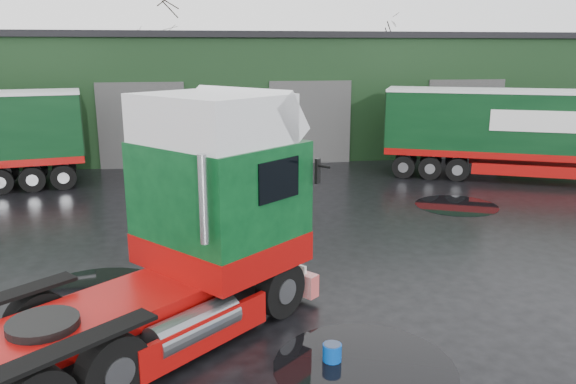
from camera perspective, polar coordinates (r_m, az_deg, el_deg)
The scene contains 10 objects.
ground at distance 14.38m, azimuth 4.91°, elevation -8.01°, with size 100.00×100.00×0.00m, color black.
warehouse at distance 33.41m, azimuth 0.29°, elevation 10.32°, with size 32.40×12.40×6.30m.
hero_tractor at distance 10.48m, azimuth -15.38°, elevation -3.50°, with size 3.18×7.50×4.66m, color #09411B, non-canonical shape.
lorry_right at distance 25.94m, azimuth 22.62°, elevation 5.37°, with size 2.54×14.68×3.86m, color silver, non-canonical shape.
wash_bucket at distance 10.50m, azimuth 4.50°, elevation -15.95°, with size 0.34×0.34×0.32m, color #0843AE.
tree_back_a at distance 43.02m, azimuth -12.76°, elevation 12.97°, with size 4.40×4.40×9.50m, color black, non-canonical shape.
tree_back_b at distance 44.94m, azimuth 8.58°, elevation 11.92°, with size 4.40×4.40×7.50m, color black, non-canonical shape.
puddle_0 at distance 10.45m, azimuth 7.79°, elevation -17.20°, with size 3.24×3.24×0.01m, color black.
puddle_1 at distance 21.08m, azimuth 16.74°, elevation -1.31°, with size 2.93×2.93×0.01m, color black.
puddle_2 at distance 13.84m, azimuth -18.88°, elevation -9.67°, with size 3.11×3.11×0.01m, color black.
Camera 1 is at (-3.21, -12.93, 5.43)m, focal length 35.00 mm.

